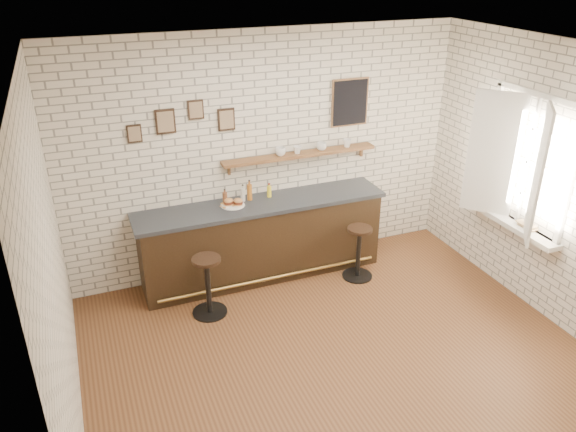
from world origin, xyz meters
name	(u,v)px	position (x,y,z in m)	size (l,w,h in m)	color
ground	(334,350)	(0.00, 0.00, 0.00)	(5.00, 5.00, 0.00)	brown
bar_counter	(262,239)	(-0.19, 1.70, 0.51)	(3.10, 0.65, 1.01)	black
sandwich_plate	(233,205)	(-0.54, 1.74, 1.02)	(0.28, 0.28, 0.01)	white
ciabatta_sandwich	(233,202)	(-0.53, 1.74, 1.06)	(0.25, 0.18, 0.08)	tan
potato_chips	(231,205)	(-0.55, 1.74, 1.02)	(0.25, 0.18, 0.00)	#C79146
bitters_bottle_brown	(225,198)	(-0.60, 1.83, 1.09)	(0.06, 0.06, 0.19)	brown
bitters_bottle_white	(243,194)	(-0.38, 1.83, 1.10)	(0.05, 0.05, 0.21)	beige
bitters_bottle_amber	(250,192)	(-0.29, 1.83, 1.12)	(0.06, 0.06, 0.26)	#9D5819
condiment_bottle_yellow	(269,191)	(-0.04, 1.83, 1.08)	(0.05, 0.05, 0.18)	yellow
bar_stool_left	(208,284)	(-1.04, 1.13, 0.39)	(0.40, 0.40, 0.72)	black
bar_stool_right	(359,251)	(0.91, 1.20, 0.37)	(0.39, 0.39, 0.69)	black
wall_shelf	(300,155)	(0.40, 1.90, 1.48)	(2.00, 0.18, 0.18)	brown
shelf_cup_a	(280,152)	(0.14, 1.90, 1.55)	(0.13, 0.13, 0.10)	white
shelf_cup_b	(297,150)	(0.36, 1.90, 1.55)	(0.10, 0.10, 0.09)	white
shelf_cup_c	(322,146)	(0.69, 1.90, 1.55)	(0.13, 0.13, 0.10)	white
shelf_cup_d	(347,143)	(1.05, 1.90, 1.55)	(0.11, 0.11, 0.10)	white
back_wall_decor	(285,109)	(0.23, 1.98, 2.05)	(2.96, 0.02, 0.56)	black
window_sill	(511,223)	(2.40, 0.30, 0.90)	(0.20, 1.35, 0.06)	white
casement_window	(520,163)	(2.36, 0.30, 1.65)	(0.40, 1.30, 1.56)	white
book_lower	(523,228)	(2.38, 0.09, 0.94)	(0.17, 0.22, 0.02)	tan
book_upper	(522,225)	(2.38, 0.13, 0.96)	(0.17, 0.24, 0.02)	tan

